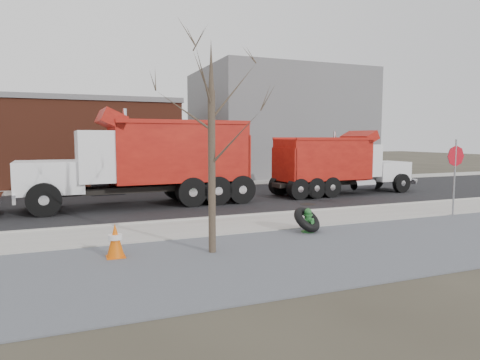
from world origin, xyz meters
name	(u,v)px	position (x,y,z in m)	size (l,w,h in m)	color
ground	(280,224)	(0.00, 0.00, 0.00)	(120.00, 120.00, 0.00)	#383328
gravel_verge	(342,249)	(0.00, -3.50, 0.01)	(60.00, 5.00, 0.03)	gray
sidewalk	(276,222)	(0.00, 0.25, 0.03)	(60.00, 2.50, 0.06)	#9E9B93
curb	(260,215)	(0.00, 1.55, 0.06)	(60.00, 0.15, 0.11)	#9E9B93
road	(218,199)	(0.00, 6.30, 0.01)	(60.00, 9.40, 0.02)	black
far_sidewalk	(187,186)	(0.00, 12.00, 0.03)	(60.00, 2.00, 0.06)	#9E9B93
building_grey	(278,123)	(9.00, 18.00, 4.00)	(12.00, 10.00, 8.00)	slate
building_brick	(5,141)	(-10.00, 17.00, 2.65)	(20.20, 8.20, 5.30)	maroon
bare_tree	(211,120)	(-3.20, -2.60, 3.30)	(3.20, 3.20, 5.20)	#382D23
fire_hydrant	(308,222)	(0.18, -1.51, 0.35)	(0.43, 0.42, 0.76)	#266435
truck_tire	(307,220)	(0.17, -1.47, 0.40)	(1.19, 1.15, 0.81)	black
stop_sign	(455,164)	(6.51, -1.10, 1.91)	(0.76, 0.06, 2.80)	gray
traffic_cone_far	(115,241)	(-5.48, -2.17, 0.42)	(0.44, 0.44, 0.84)	#E35907
dump_truck_red_a	(338,162)	(6.18, 5.64, 1.61)	(7.88, 2.52, 3.17)	black
dump_truck_red_b	(149,158)	(-3.31, 5.58, 2.01)	(9.50, 3.00, 3.95)	black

